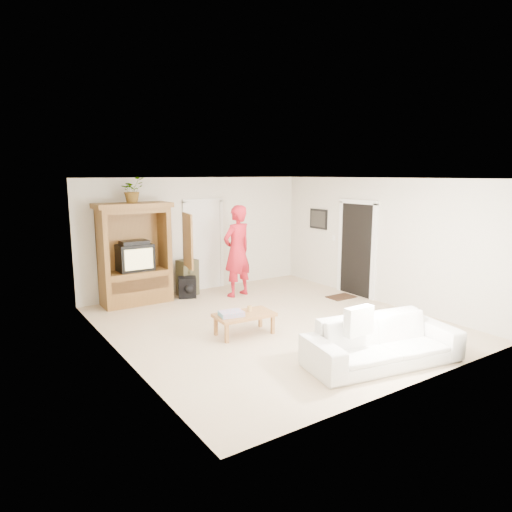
# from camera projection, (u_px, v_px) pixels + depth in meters

# --- Properties ---
(floor) EXTENTS (6.00, 6.00, 0.00)m
(floor) POSITION_uv_depth(u_px,v_px,m) (272.00, 323.00, 8.29)
(floor) COLOR tan
(floor) RESTS_ON ground
(ceiling) EXTENTS (6.00, 6.00, 0.00)m
(ceiling) POSITION_uv_depth(u_px,v_px,m) (273.00, 178.00, 7.83)
(ceiling) COLOR white
(ceiling) RESTS_ON floor
(wall_back) EXTENTS (5.50, 0.00, 5.50)m
(wall_back) POSITION_uv_depth(u_px,v_px,m) (197.00, 234.00, 10.52)
(wall_back) COLOR silver
(wall_back) RESTS_ON floor
(wall_front) EXTENTS (5.50, 0.00, 5.50)m
(wall_front) POSITION_uv_depth(u_px,v_px,m) (415.00, 288.00, 5.60)
(wall_front) COLOR silver
(wall_front) RESTS_ON floor
(wall_left) EXTENTS (0.00, 6.00, 6.00)m
(wall_left) POSITION_uv_depth(u_px,v_px,m) (118.00, 271.00, 6.56)
(wall_left) COLOR silver
(wall_left) RESTS_ON floor
(wall_right) EXTENTS (0.00, 6.00, 6.00)m
(wall_right) POSITION_uv_depth(u_px,v_px,m) (379.00, 241.00, 9.56)
(wall_right) COLOR silver
(wall_right) RESTS_ON floor
(armoire) EXTENTS (1.82, 1.14, 2.10)m
(armoire) POSITION_uv_depth(u_px,v_px,m) (136.00, 260.00, 9.45)
(armoire) COLOR brown
(armoire) RESTS_ON floor
(door_back) EXTENTS (0.85, 0.05, 2.04)m
(door_back) POSITION_uv_depth(u_px,v_px,m) (204.00, 246.00, 10.63)
(door_back) COLOR white
(door_back) RESTS_ON floor
(doorway_right) EXTENTS (0.05, 0.90, 2.04)m
(doorway_right) POSITION_uv_depth(u_px,v_px,m) (357.00, 250.00, 10.08)
(doorway_right) COLOR black
(doorway_right) RESTS_ON floor
(framed_picture) EXTENTS (0.03, 0.60, 0.48)m
(framed_picture) POSITION_uv_depth(u_px,v_px,m) (319.00, 219.00, 11.05)
(framed_picture) COLOR black
(framed_picture) RESTS_ON wall_right
(doormat) EXTENTS (0.60, 0.40, 0.02)m
(doormat) POSITION_uv_depth(u_px,v_px,m) (341.00, 297.00, 10.03)
(doormat) COLOR #382316
(doormat) RESTS_ON floor
(plant) EXTENTS (0.59, 0.56, 0.52)m
(plant) POSITION_uv_depth(u_px,v_px,m) (132.00, 190.00, 9.16)
(plant) COLOR #4C7238
(plant) RESTS_ON armoire
(man) EXTENTS (0.82, 0.63, 2.02)m
(man) POSITION_uv_depth(u_px,v_px,m) (237.00, 251.00, 10.01)
(man) COLOR #B31726
(man) RESTS_ON floor
(sofa) EXTENTS (2.38, 1.29, 0.66)m
(sofa) POSITION_uv_depth(u_px,v_px,m) (383.00, 341.00, 6.48)
(sofa) COLOR silver
(sofa) RESTS_ON floor
(coffee_table) EXTENTS (1.03, 0.61, 0.37)m
(coffee_table) POSITION_uv_depth(u_px,v_px,m) (244.00, 316.00, 7.66)
(coffee_table) COLOR #A36A38
(coffee_table) RESTS_ON floor
(towel) EXTENTS (0.42, 0.34, 0.08)m
(towel) POSITION_uv_depth(u_px,v_px,m) (231.00, 314.00, 7.50)
(towel) COLOR #EC4E76
(towel) RESTS_ON coffee_table
(candle) EXTENTS (0.08, 0.08, 0.10)m
(candle) POSITION_uv_depth(u_px,v_px,m) (250.00, 309.00, 7.75)
(candle) COLOR tan
(candle) RESTS_ON coffee_table
(backpack_black) EXTENTS (0.43, 0.34, 0.46)m
(backpack_black) POSITION_uv_depth(u_px,v_px,m) (187.00, 288.00, 9.93)
(backpack_black) COLOR black
(backpack_black) RESTS_ON floor
(backpack_olive) EXTENTS (0.47, 0.39, 0.80)m
(backpack_olive) POSITION_uv_depth(u_px,v_px,m) (188.00, 277.00, 10.18)
(backpack_olive) COLOR #47442B
(backpack_olive) RESTS_ON floor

